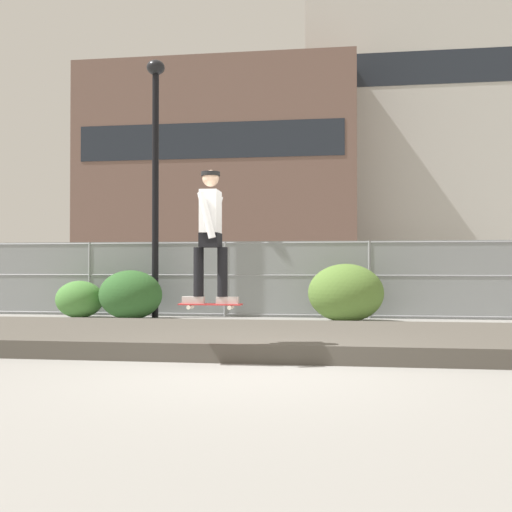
# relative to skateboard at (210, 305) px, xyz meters

# --- Properties ---
(ground_plane) EXTENTS (120.00, 120.00, 0.00)m
(ground_plane) POSITION_rel_skateboard_xyz_m (0.52, -0.49, -0.76)
(ground_plane) COLOR gray
(gravel_berm) EXTENTS (16.52, 3.64, 0.25)m
(gravel_berm) POSITION_rel_skateboard_xyz_m (0.52, 1.95, -0.64)
(gravel_berm) COLOR #4C473F
(gravel_berm) RESTS_ON ground_plane
(skateboard) EXTENTS (0.80, 0.22, 0.07)m
(skateboard) POSITION_rel_skateboard_xyz_m (0.00, 0.00, 0.00)
(skateboard) COLOR #B22D2D
(skater) EXTENTS (0.72, 0.58, 1.69)m
(skater) POSITION_rel_skateboard_xyz_m (-0.00, 0.00, 0.97)
(skater) COLOR #B2ADA8
(skater) RESTS_ON skateboard
(chain_fence) EXTENTS (17.58, 0.06, 1.85)m
(chain_fence) POSITION_rel_skateboard_xyz_m (0.52, 7.30, 0.17)
(chain_fence) COLOR gray
(chain_fence) RESTS_ON ground_plane
(street_lamp) EXTENTS (0.44, 0.44, 6.25)m
(street_lamp) POSITION_rel_skateboard_xyz_m (-2.84, 6.79, 3.17)
(street_lamp) COLOR black
(street_lamp) RESTS_ON ground_plane
(parked_car_near) EXTENTS (4.45, 2.04, 1.66)m
(parked_car_near) POSITION_rel_skateboard_xyz_m (-4.54, 10.80, 0.08)
(parked_car_near) COLOR silver
(parked_car_near) RESTS_ON ground_plane
(parked_car_mid) EXTENTS (4.54, 2.23, 1.66)m
(parked_car_mid) POSITION_rel_skateboard_xyz_m (1.82, 11.07, 0.08)
(parked_car_mid) COLOR navy
(parked_car_mid) RESTS_ON ground_plane
(library_building) EXTENTS (20.31, 14.28, 16.03)m
(library_building) POSITION_rel_skateboard_xyz_m (-7.58, 41.35, 7.25)
(library_building) COLOR brown
(library_building) RESTS_ON ground_plane
(office_block) EXTENTS (27.04, 11.29, 25.58)m
(office_block) POSITION_rel_skateboard_xyz_m (12.34, 44.61, 12.03)
(office_block) COLOR #B2AFA8
(office_block) RESTS_ON ground_plane
(shrub_left) EXTENTS (1.16, 0.95, 0.89)m
(shrub_left) POSITION_rel_skateboard_xyz_m (-4.60, 6.41, -0.31)
(shrub_left) COLOR #477F38
(shrub_left) RESTS_ON ground_plane
(shrub_center) EXTENTS (1.49, 1.22, 1.15)m
(shrub_center) POSITION_rel_skateboard_xyz_m (-3.24, 6.17, -0.19)
(shrub_center) COLOR #2D5B28
(shrub_center) RESTS_ON ground_plane
(shrub_right) EXTENTS (1.68, 1.37, 1.30)m
(shrub_right) POSITION_rel_skateboard_xyz_m (1.72, 6.22, -0.11)
(shrub_right) COLOR #567A33
(shrub_right) RESTS_ON ground_plane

